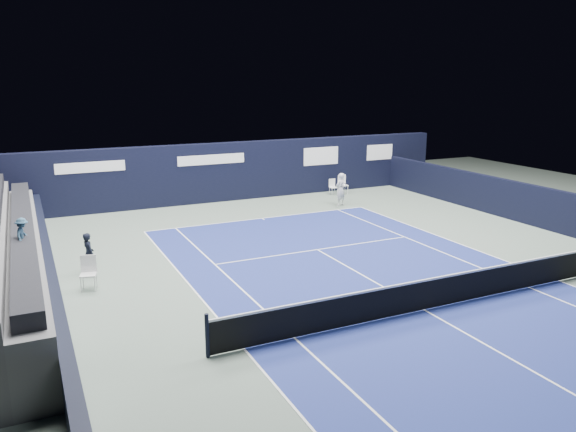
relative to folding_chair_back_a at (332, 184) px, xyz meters
name	(u,v)px	position (x,y,z in m)	size (l,w,h in m)	color
ground	(384,287)	(-5.82, -13.39, -0.59)	(48.00, 48.00, 0.00)	#596A5E
court_surface	(424,310)	(-5.82, -15.39, -0.58)	(10.97, 23.77, 0.01)	navy
enclosure_wall_right	(526,203)	(4.68, -9.39, 0.31)	(0.30, 22.00, 1.80)	black
folding_chair_back_a	(332,184)	(0.00, 0.00, 0.00)	(0.40, 0.43, 0.88)	white
folding_chair_back_b	(343,183)	(0.61, -0.09, 0.02)	(0.53, 0.51, 1.07)	white
line_judge_chair	(88,270)	(-14.21, -9.53, 0.02)	(0.58, 0.57, 1.07)	silver
line_judge	(89,254)	(-14.03, -8.10, 0.13)	(0.52, 0.34, 1.43)	black
court_markings	(424,310)	(-5.82, -15.39, -0.58)	(11.03, 23.83, 0.00)	white
tennis_net	(425,293)	(-5.82, -15.39, -0.08)	(12.90, 0.10, 1.10)	black
back_sponsor_wall	(228,171)	(-5.82, 1.11, 0.96)	(26.00, 0.63, 3.10)	black
side_barrier_left	(50,275)	(-15.32, -9.41, 0.01)	(0.33, 22.00, 1.20)	black
tennis_player	(340,189)	(-1.08, -2.70, 0.26)	(0.72, 0.91, 1.70)	silver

